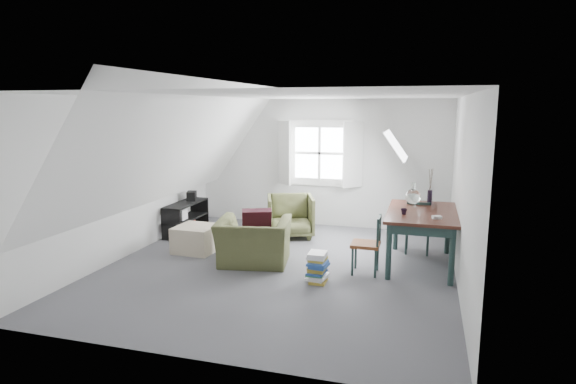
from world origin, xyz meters
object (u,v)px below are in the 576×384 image
(ottoman, at_px, (197,239))
(dining_table, at_px, (422,218))
(magazine_stack, at_px, (318,267))
(dining_chair_near, at_px, (368,243))
(armchair_far, at_px, (290,236))
(armchair_near, at_px, (254,264))
(media_shelf, at_px, (185,220))
(dining_chair_far, at_px, (418,226))

(ottoman, bearing_deg, dining_table, 4.54)
(dining_table, height_order, magazine_stack, dining_table)
(dining_table, distance_m, dining_chair_near, 0.96)
(armchair_far, bearing_deg, ottoman, -152.53)
(armchair_near, distance_m, dining_table, 2.60)
(dining_chair_near, bearing_deg, armchair_near, -104.66)
(media_shelf, bearing_deg, armchair_near, -37.12)
(magazine_stack, bearing_deg, dining_chair_far, 54.05)
(dining_chair_far, height_order, media_shelf, dining_chair_far)
(dining_chair_near, bearing_deg, dining_chair_far, 134.64)
(media_shelf, relative_size, magazine_stack, 2.79)
(media_shelf, bearing_deg, dining_table, -10.86)
(ottoman, distance_m, dining_chair_near, 2.86)
(dining_table, bearing_deg, ottoman, -179.37)
(dining_chair_near, bearing_deg, media_shelf, -126.03)
(armchair_far, bearing_deg, armchair_near, -113.09)
(media_shelf, bearing_deg, dining_chair_far, -2.52)
(armchair_far, xyz_separation_m, dining_table, (2.32, -1.04, 0.72))
(magazine_stack, bearing_deg, armchair_far, 114.84)
(ottoman, distance_m, media_shelf, 1.20)
(armchair_far, relative_size, magazine_stack, 2.05)
(dining_chair_far, xyz_separation_m, media_shelf, (-4.21, 0.05, -0.19))
(dining_table, height_order, media_shelf, dining_table)
(armchair_far, xyz_separation_m, dining_chair_far, (2.26, -0.41, 0.46))
(armchair_near, height_order, dining_table, dining_table)
(dining_chair_near, distance_m, magazine_stack, 0.85)
(armchair_far, relative_size, media_shelf, 0.74)
(ottoman, relative_size, media_shelf, 0.56)
(ottoman, distance_m, dining_chair_far, 3.61)
(armchair_near, xyz_separation_m, dining_chair_far, (2.36, 1.26, 0.46))
(armchair_far, distance_m, dining_chair_near, 2.31)
(dining_chair_far, xyz_separation_m, magazine_stack, (-1.26, -1.74, -0.25))
(ottoman, distance_m, magazine_stack, 2.38)
(dining_table, bearing_deg, armchair_far, 151.93)
(dining_chair_far, distance_m, media_shelf, 4.21)
(dining_chair_far, bearing_deg, armchair_far, -11.28)
(dining_table, height_order, dining_chair_far, dining_chair_far)
(dining_table, relative_size, media_shelf, 1.46)
(armchair_far, xyz_separation_m, ottoman, (-1.23, -1.32, 0.21))
(armchair_near, relative_size, ottoman, 1.67)
(armchair_near, xyz_separation_m, ottoman, (-1.13, 0.35, 0.21))
(dining_chair_far, relative_size, dining_chair_near, 1.04)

